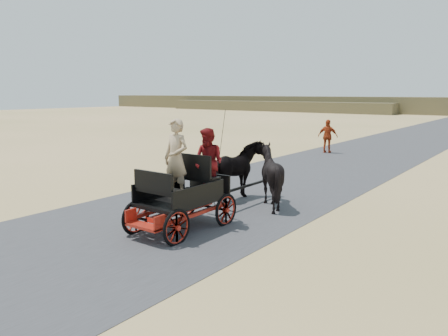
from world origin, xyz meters
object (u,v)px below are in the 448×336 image
Objects in this scene: carriage at (182,214)px; horse_left at (238,171)px; horse_right at (271,176)px; pedestrian at (328,136)px.

horse_left is at bearing 100.39° from carriage.
horse_right reaches higher than carriage.
pedestrian is at bearing 100.46° from carriage.
carriage is 14.20m from pedestrian.
pedestrian reaches higher than horse_left.
pedestrian is at bearing -79.52° from horse_left.
horse_right is (0.55, 3.00, 0.49)m from carriage.
pedestrian is (-2.03, 10.96, 0.02)m from horse_left.
carriage is at bearing 90.98° from pedestrian.
pedestrian reaches higher than horse_right.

